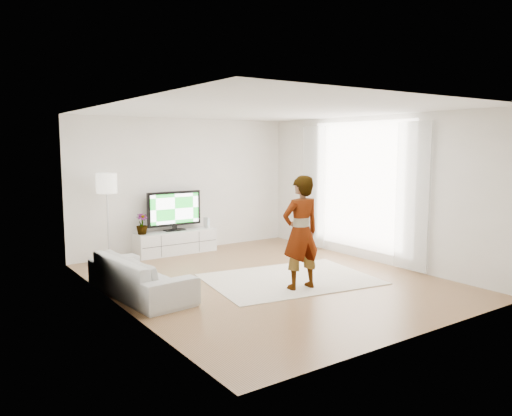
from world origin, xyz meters
TOP-DOWN VIEW (x-y plane):
  - floor at (0.00, 0.00)m, footprint 6.00×6.00m
  - ceiling at (0.00, 0.00)m, footprint 6.00×6.00m
  - wall_left at (-2.50, 0.00)m, footprint 0.02×6.00m
  - wall_right at (2.50, 0.00)m, footprint 0.02×6.00m
  - wall_back at (0.00, 3.00)m, footprint 5.00×0.02m
  - wall_front at (0.00, -3.00)m, footprint 5.00×0.02m
  - window at (2.48, 0.30)m, footprint 0.01×2.60m
  - curtain_near at (2.40, -1.00)m, footprint 0.04×0.70m
  - curtain_far at (2.40, 1.60)m, footprint 0.04×0.70m
  - media_console at (-0.35, 2.76)m, footprint 1.70×0.48m
  - television at (-0.35, 2.79)m, footprint 1.17×0.23m
  - game_console at (0.39, 2.76)m, footprint 0.07×0.16m
  - potted_plant at (-1.08, 2.77)m, footprint 0.24×0.24m
  - rug at (0.33, -0.19)m, footprint 2.98×2.34m
  - player at (0.12, -0.71)m, footprint 0.68×0.48m
  - sofa at (-2.05, 0.41)m, footprint 0.99×2.12m
  - floor_lamp at (-1.77, 2.70)m, footprint 0.38×0.38m

SIDE VIEW (x-z plane):
  - floor at x=0.00m, z-range 0.00..0.00m
  - rug at x=0.33m, z-range 0.00..0.01m
  - media_console at x=-0.35m, z-range 0.00..0.48m
  - sofa at x=-2.05m, z-range 0.00..0.60m
  - game_console at x=0.39m, z-range 0.48..0.70m
  - potted_plant at x=-1.08m, z-range 0.48..0.89m
  - player at x=0.12m, z-range 0.01..1.78m
  - television at x=-0.35m, z-range 0.51..1.33m
  - curtain_near at x=2.40m, z-range 0.05..2.65m
  - curtain_far at x=2.40m, z-range 0.05..2.65m
  - wall_left at x=-2.50m, z-range 0.00..2.80m
  - wall_right at x=2.50m, z-range 0.00..2.80m
  - wall_back at x=0.00m, z-range 0.00..2.80m
  - wall_front at x=0.00m, z-range 0.00..2.80m
  - window at x=2.48m, z-range 0.20..2.70m
  - floor_lamp at x=-1.77m, z-range 0.60..2.31m
  - ceiling at x=0.00m, z-range 2.80..2.80m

